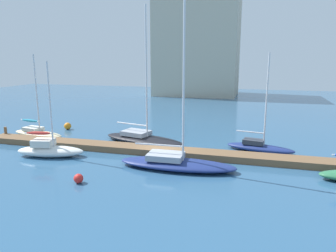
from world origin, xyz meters
TOP-DOWN VIEW (x-y plane):
  - ground_plane at (0.00, 0.00)m, footprint 120.00×120.00m
  - dock_pier at (0.00, 0.00)m, footprint 33.63×1.85m
  - dock_piling_near_end at (-16.41, 0.77)m, footprint 0.28×0.28m
  - sailboat_0 at (-14.13, 2.52)m, footprint 6.48×3.02m
  - sailboat_1 at (-8.67, -3.05)m, footprint 5.73×2.88m
  - sailboat_2 at (-2.80, 3.08)m, footprint 8.78×4.56m
  - sailboat_3 at (2.01, -3.13)m, footprint 8.66×2.79m
  - sailboat_4 at (7.89, 3.06)m, footprint 5.94×2.70m
  - mooring_buoy_orange at (-12.89, 6.14)m, footprint 0.79×0.79m
  - mooring_buoy_red at (-3.36, -7.48)m, footprint 0.62×0.62m
  - harbor_building_distant at (-5.25, 45.10)m, footprint 17.09×13.40m

SIDE VIEW (x-z plane):
  - ground_plane at x=0.00m, z-range 0.00..0.00m
  - dock_pier at x=0.00m, z-range 0.00..0.54m
  - mooring_buoy_red at x=-3.36m, z-range 0.00..0.62m
  - mooring_buoy_orange at x=-12.89m, z-range 0.00..0.79m
  - sailboat_0 at x=-14.13m, z-range -3.69..4.59m
  - sailboat_4 at x=7.89m, z-range -3.72..4.63m
  - sailboat_2 at x=-2.80m, z-range -5.75..6.74m
  - sailboat_3 at x=2.01m, z-range -6.63..7.69m
  - sailboat_1 at x=-8.67m, z-range -3.25..4.45m
  - dock_piling_near_end at x=-16.41m, z-range 0.00..1.21m
  - harbor_building_distant at x=-5.25m, z-range 0.00..20.28m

